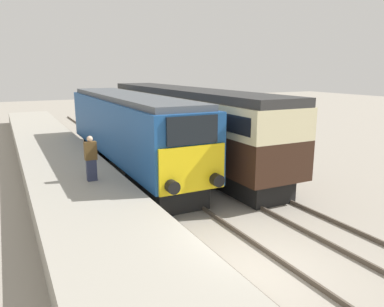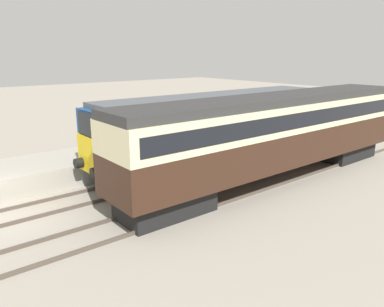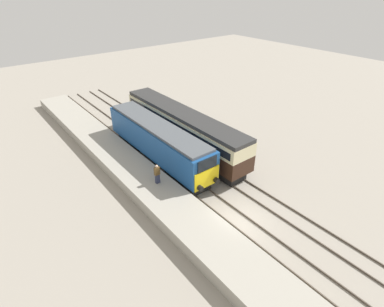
{
  "view_description": "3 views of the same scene",
  "coord_description": "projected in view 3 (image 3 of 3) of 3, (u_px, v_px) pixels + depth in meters",
  "views": [
    {
      "loc": [
        -5.6,
        -7.18,
        5.13
      ],
      "look_at": [
        0.0,
        3.81,
        2.34
      ],
      "focal_mm": 35.0,
      "sensor_mm": 36.0,
      "label": 1
    },
    {
      "loc": [
        14.34,
        -2.33,
        5.96
      ],
      "look_at": [
        1.7,
        7.81,
        1.6
      ],
      "focal_mm": 35.0,
      "sensor_mm": 36.0,
      "label": 2
    },
    {
      "loc": [
        -12.96,
        -10.69,
        15.49
      ],
      "look_at": [
        1.7,
        7.81,
        1.6
      ],
      "focal_mm": 28.0,
      "sensor_mm": 36.0,
      "label": 3
    }
  ],
  "objects": [
    {
      "name": "rails_far_track",
      "position": [
        226.0,
        174.0,
        27.17
      ],
      "size": [
        1.5,
        60.0,
        0.14
      ],
      "color": "#4C4238",
      "rests_on": "ground_plane"
    },
    {
      "name": "person_on_platform",
      "position": [
        157.0,
        174.0,
        24.06
      ],
      "size": [
        0.44,
        0.26,
        1.71
      ],
      "color": "#2D334C",
      "rests_on": "platform_left"
    },
    {
      "name": "platform_left",
      "position": [
        145.0,
        182.0,
        25.39
      ],
      "size": [
        3.5,
        50.0,
        1.01
      ],
      "color": "#9E998C",
      "rests_on": "ground_plane"
    },
    {
      "name": "locomotive",
      "position": [
        158.0,
        141.0,
        28.21
      ],
      "size": [
        2.7,
        14.54,
        3.92
      ],
      "color": "black",
      "rests_on": "ground_plane"
    },
    {
      "name": "ground_plane",
      "position": [
        240.0,
        222.0,
        22.01
      ],
      "size": [
        120.0,
        120.0,
        0.0
      ],
      "primitive_type": "plane",
      "color": "gray"
    },
    {
      "name": "rails_near_track",
      "position": [
        197.0,
        188.0,
        25.35
      ],
      "size": [
        1.51,
        60.0,
        0.14
      ],
      "color": "#4C4238",
      "rests_on": "ground_plane"
    },
    {
      "name": "passenger_carriage",
      "position": [
        182.0,
        126.0,
        30.36
      ],
      "size": [
        2.75,
        17.11,
        4.11
      ],
      "color": "black",
      "rests_on": "ground_plane"
    }
  ]
}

